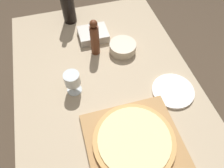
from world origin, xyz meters
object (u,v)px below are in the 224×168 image
object	(u,v)px
pizza	(134,140)
small_bowl	(123,48)
wine_bottle	(67,0)
pepper_mill	(95,38)
wine_glass	(72,80)

from	to	relation	value
pizza	small_bowl	distance (m)	0.54
pizza	wine_bottle	size ratio (longest dim) A/B	0.99
pizza	wine_bottle	distance (m)	0.89
wine_bottle	small_bowl	bearing A→B (deg)	-55.27
pizza	pepper_mill	xyz separation A→B (m)	(-0.03, 0.56, 0.07)
pepper_mill	small_bowl	world-z (taller)	pepper_mill
pepper_mill	pizza	bearing A→B (deg)	-86.75
pizza	small_bowl	xyz separation A→B (m)	(0.12, 0.53, -0.00)
pizza	wine_glass	xyz separation A→B (m)	(-0.19, 0.34, 0.05)
wine_glass	wine_bottle	bearing A→B (deg)	82.63
pizza	wine_bottle	bearing A→B (deg)	98.00
pizza	pepper_mill	world-z (taller)	pepper_mill
pepper_mill	wine_glass	distance (m)	0.28
wine_bottle	small_bowl	world-z (taller)	wine_bottle
wine_bottle	pepper_mill	world-z (taller)	wine_bottle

